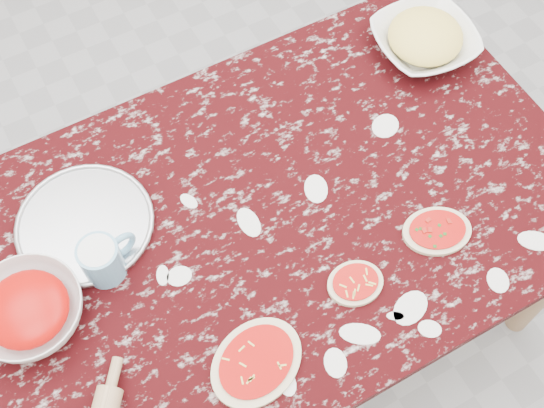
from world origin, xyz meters
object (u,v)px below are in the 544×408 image
Objects in this scene: sauce_bowl at (29,312)px; flour_mug at (103,259)px; worktable at (272,229)px; pizza_tray at (85,225)px; cheese_bowl at (424,41)px.

flour_mug is (0.20, 0.03, 0.02)m from sauce_bowl.
flour_mug is at bearing 172.07° from worktable.
pizza_tray is 0.15m from flour_mug.
sauce_bowl is (-0.61, 0.03, 0.12)m from worktable.
pizza_tray is 1.06m from cheese_bowl.
cheese_bowl is (1.25, 0.23, -0.01)m from sauce_bowl.
flour_mug is (0.00, -0.14, 0.05)m from pizza_tray.
flour_mug is at bearing -169.15° from cheese_bowl.
cheese_bowl is (0.64, 0.26, 0.12)m from worktable.
pizza_tray is at bearing 91.57° from flour_mug.
sauce_bowl is at bearing -169.49° from cheese_bowl.
flour_mug is (-0.42, 0.06, 0.14)m from worktable.
pizza_tray is at bearing -176.42° from cheese_bowl.
pizza_tray is at bearing 40.71° from sauce_bowl.
pizza_tray is (-0.42, 0.19, 0.09)m from worktable.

